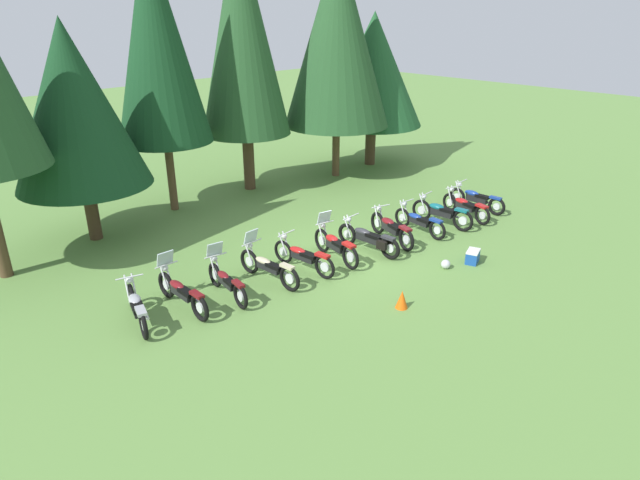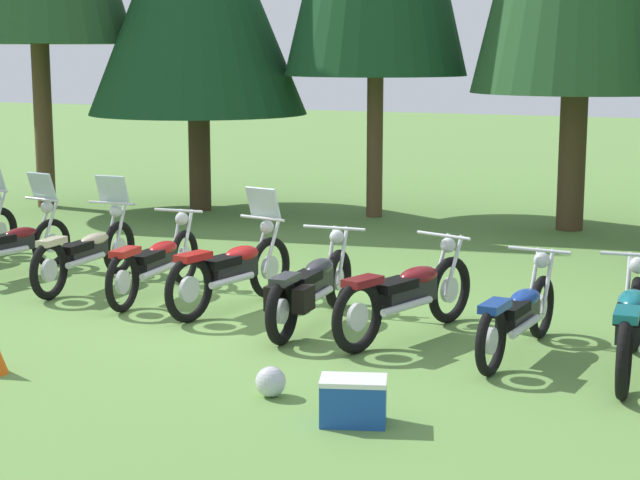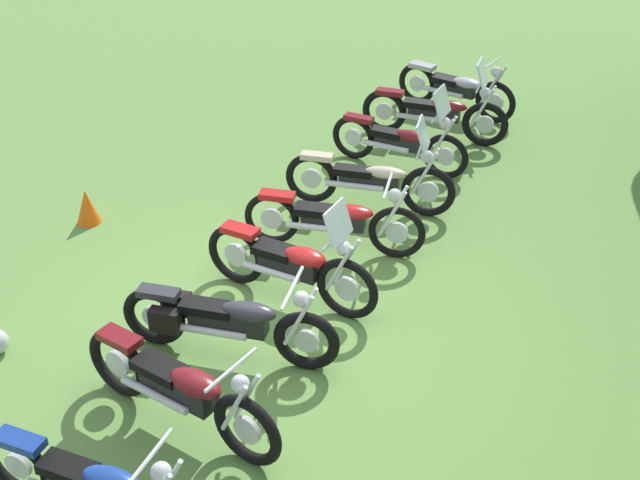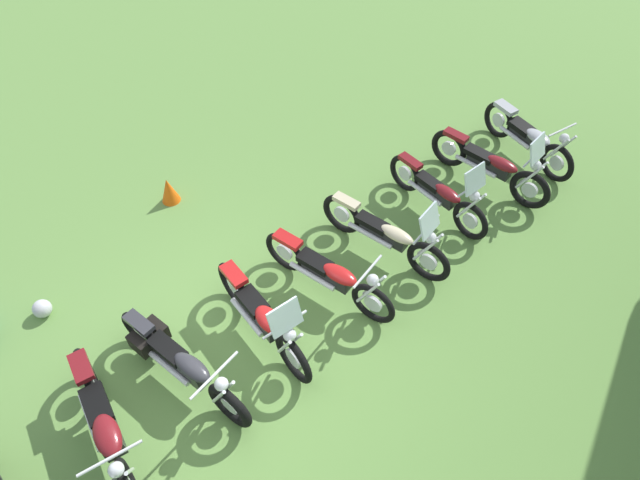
{
  "view_description": "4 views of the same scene",
  "coord_description": "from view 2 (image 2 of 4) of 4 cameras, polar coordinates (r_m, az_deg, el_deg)",
  "views": [
    {
      "loc": [
        -11.28,
        -10.36,
        7.12
      ],
      "look_at": [
        -1.4,
        -0.19,
        0.99
      ],
      "focal_mm": 30.77,
      "sensor_mm": 36.0,
      "label": 1
    },
    {
      "loc": [
        5.48,
        -10.48,
        2.98
      ],
      "look_at": [
        0.79,
        -0.34,
        0.99
      ],
      "focal_mm": 59.1,
      "sensor_mm": 36.0,
      "label": 2
    },
    {
      "loc": [
        7.16,
        2.88,
        5.86
      ],
      "look_at": [
        -0.85,
        0.29,
        0.66
      ],
      "focal_mm": 48.47,
      "sensor_mm": 36.0,
      "label": 3
    },
    {
      "loc": [
        1.99,
        3.35,
        6.78
      ],
      "look_at": [
        -1.87,
        -0.11,
        0.8
      ],
      "focal_mm": 30.82,
      "sensor_mm": 36.0,
      "label": 4
    }
  ],
  "objects": [
    {
      "name": "motorcycle_7",
      "position": [
        11.18,
        4.74,
        -2.91
      ],
      "size": [
        0.92,
        2.3,
        1.03
      ],
      "rotation": [
        0.0,
        0.0,
        1.28
      ],
      "color": "black",
      "rests_on": "ground_plane"
    },
    {
      "name": "motorcycle_2",
      "position": [
        14.81,
        -16.35,
        -0.16
      ],
      "size": [
        0.63,
        2.14,
        1.35
      ],
      "rotation": [
        0.0,
        0.0,
        1.42
      ],
      "color": "black",
      "rests_on": "ground_plane"
    },
    {
      "name": "motorcycle_9",
      "position": [
        10.32,
        16.5,
        -4.35
      ],
      "size": [
        0.72,
        2.36,
        1.03
      ],
      "rotation": [
        0.0,
        0.0,
        1.66
      ],
      "color": "black",
      "rests_on": "ground_plane"
    },
    {
      "name": "dropped_helmet",
      "position": [
        9.32,
        -2.69,
        -7.67
      ],
      "size": [
        0.27,
        0.27,
        0.27
      ],
      "primitive_type": "sphere",
      "color": "silver",
      "rests_on": "ground_plane"
    },
    {
      "name": "motorcycle_8",
      "position": [
        10.66,
        10.72,
        -3.96
      ],
      "size": [
        0.66,
        2.19,
        0.99
      ],
      "rotation": [
        0.0,
        0.0,
        1.49
      ],
      "color": "black",
      "rests_on": "ground_plane"
    },
    {
      "name": "motorcycle_4",
      "position": [
        13.12,
        -8.88,
        -1.16
      ],
      "size": [
        0.68,
        2.31,
        1.01
      ],
      "rotation": [
        0.0,
        0.0,
        1.67
      ],
      "color": "black",
      "rests_on": "ground_plane"
    },
    {
      "name": "ground_plane",
      "position": [
        12.19,
        -2.7,
        -4.06
      ],
      "size": [
        80.0,
        80.0,
        0.0
      ],
      "primitive_type": "plane",
      "color": "#608C42"
    },
    {
      "name": "motorcycle_5",
      "position": [
        12.38,
        -4.74,
        -1.54
      ],
      "size": [
        0.69,
        2.21,
        1.39
      ],
      "rotation": [
        0.0,
        0.0,
        1.39
      ],
      "color": "black",
      "rests_on": "ground_plane"
    },
    {
      "name": "motorcycle_3",
      "position": [
        13.91,
        -12.49,
        -0.58
      ],
      "size": [
        0.7,
        2.34,
        1.37
      ],
      "rotation": [
        0.0,
        0.0,
        1.64
      ],
      "color": "black",
      "rests_on": "ground_plane"
    },
    {
      "name": "picnic_cooler",
      "position": [
        8.66,
        1.81,
        -8.69
      ],
      "size": [
        0.62,
        0.5,
        0.38
      ],
      "color": "#19479E",
      "rests_on": "ground_plane"
    },
    {
      "name": "motorcycle_6",
      "position": [
        11.58,
        -0.51,
        -2.55
      ],
      "size": [
        0.76,
        2.38,
        1.0
      ],
      "rotation": [
        0.0,
        0.0,
        1.63
      ],
      "color": "black",
      "rests_on": "ground_plane"
    }
  ]
}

